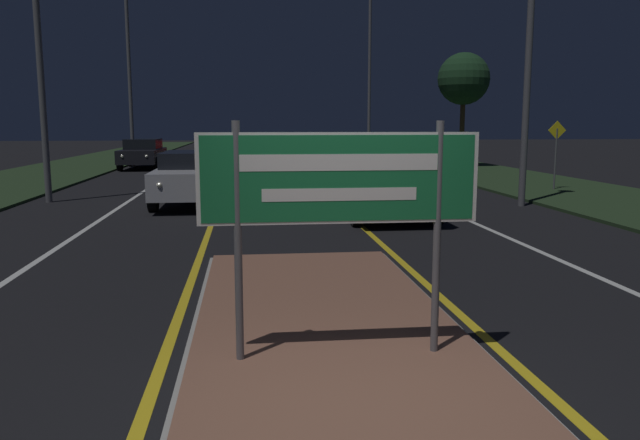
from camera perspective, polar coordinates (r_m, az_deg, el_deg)
The scene contains 22 objects.
ground_plane at distance 5.05m, azimuth 3.28°, elevation -16.92°, with size 160.00×160.00×0.00m, color black.
median_island at distance 5.86m, azimuth 1.73°, elevation -12.73°, with size 2.86×9.19×0.10m.
verge_left at distance 26.07m, azimuth -26.11°, elevation 3.17°, with size 5.00×100.00×0.08m.
verge_right at distance 26.65m, azimuth 16.20°, elevation 3.82°, with size 5.00×100.00×0.08m.
centre_line_yellow_left at distance 29.58m, azimuth -8.19°, elevation 4.47°, with size 0.12×70.00×0.01m.
centre_line_yellow_right at distance 29.66m, azimuth -1.91°, elevation 4.57°, with size 0.12×70.00×0.01m.
lane_line_white_left at distance 29.76m, azimuth -13.18°, elevation 4.35°, with size 0.12×70.00×0.01m.
lane_line_white_right at distance 29.98m, azimuth 3.03°, elevation 4.60°, with size 0.12×70.00×0.01m.
edge_line_white_left at distance 30.25m, azimuth -18.85°, elevation 4.18°, with size 0.10×70.00×0.01m.
edge_line_white_right at distance 30.63m, azimuth 8.59°, elevation 4.61°, with size 0.10×70.00×0.01m.
highway_sign at distance 5.48m, azimuth 1.81°, elevation 2.88°, with size 2.49×0.07×2.12m.
streetlight_left_far at distance 33.32m, azimuth -17.23°, elevation 16.81°, with size 0.60×0.60×10.42m.
streetlight_right_far at distance 39.03m, azimuth 4.58°, elevation 15.93°, with size 0.59×0.59×10.57m.
car_receding_0 at distance 14.71m, azimuth 5.98°, elevation 3.39°, with size 1.99×4.13×1.56m.
car_receding_1 at distance 28.08m, azimuth -0.21°, elevation 5.97°, with size 2.02×4.37×1.50m.
car_receding_2 at distance 41.38m, azimuth -1.84°, elevation 6.85°, with size 1.90×4.72×1.47m.
car_receding_3 at distance 49.74m, azimuth -2.89°, elevation 7.13°, with size 1.93×4.41×1.41m.
car_approaching_0 at distance 17.55m, azimuth -11.65°, elevation 3.97°, with size 1.89×4.81×1.43m.
car_approaching_1 at distance 32.18m, azimuth -15.88°, elevation 5.92°, with size 1.89×4.75×1.45m.
car_approaching_2 at distance 46.49m, azimuth -9.08°, elevation 6.99°, with size 2.01×4.25×1.54m.
warning_sign at distance 21.68m, azimuth 20.78°, elevation 6.17°, with size 0.60×0.06×2.20m.
roadside_palm_right at distance 32.01m, azimuth 13.01°, elevation 12.41°, with size 2.53×2.53×5.55m.
Camera 1 is at (-0.80, -4.48, 2.19)m, focal length 35.00 mm.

